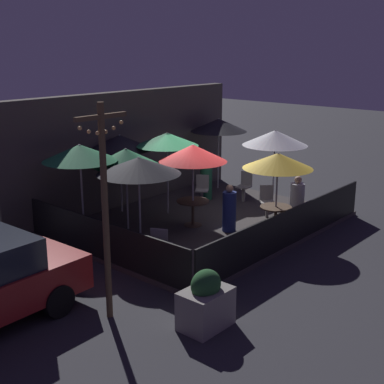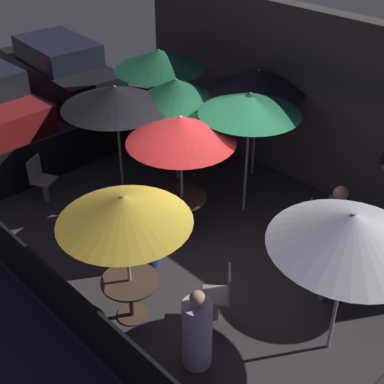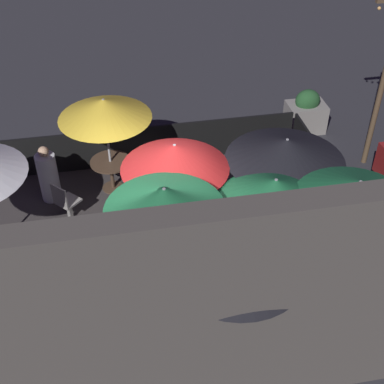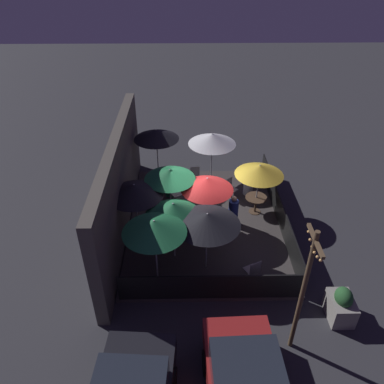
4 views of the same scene
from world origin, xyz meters
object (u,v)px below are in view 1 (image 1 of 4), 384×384
Objects in this scene: patio_chair_3 at (202,189)px; patron_0 at (206,181)px; dining_table_0 at (276,212)px; patio_chair_1 at (161,245)px; patio_umbrella_8 at (219,125)px; patio_umbrella_2 at (139,166)px; patron_1 at (297,200)px; patio_umbrella_7 at (120,142)px; patio_chair_2 at (245,185)px; planter_box at (206,302)px; patio_umbrella_5 at (167,139)px; patio_umbrella_0 at (278,161)px; dining_table_1 at (193,206)px; patron_2 at (229,210)px; patio_chair_0 at (267,200)px; patio_umbrella_4 at (80,153)px; patio_umbrella_6 at (275,138)px; patio_umbrella_1 at (193,153)px; light_post at (105,203)px; patio_umbrella_3 at (126,157)px.

patron_0 is (0.50, 0.24, 0.12)m from patio_chair_3.
dining_table_0 is 3.75m from patio_chair_1.
patio_umbrella_8 is at bearing -137.18° from patron_0.
dining_table_0 is at bearing -37.30° from patio_chair_1.
patio_umbrella_2 is 4.93m from patron_1.
patio_chair_2 is (3.34, -2.13, -1.59)m from patio_umbrella_7.
planter_box is (-1.97, -3.79, -1.64)m from patio_umbrella_2.
patio_umbrella_5 is 6.81m from planter_box.
patio_umbrella_0 reaches higher than patio_chair_1.
patron_2 is at bearing -73.60° from dining_table_1.
patio_chair_0 is at bearing -55.47° from patio_umbrella_7.
patio_umbrella_8 is at bearing 49.90° from patron_2.
patio_umbrella_2 is 0.92× the size of patio_umbrella_4.
patio_chair_0 is at bearing 62.57° from patio_chair_3.
patio_umbrella_4 reaches higher than dining_table_0.
patio_umbrella_6 is 2.07× the size of planter_box.
patio_umbrella_8 reaches higher than patio_umbrella_7.
patio_umbrella_1 is 1.78× the size of patron_1.
patio_umbrella_1 is at bearing -151.33° from patio_umbrella_8.
dining_table_0 is 5.23m from planter_box.
patio_chair_2 is at bearing 17.34° from light_post.
planter_box is (-4.25, -4.99, -1.86)m from patio_umbrella_5.
dining_table_1 is 0.95× the size of patio_chair_2.
dining_table_1 is at bearing 117.87° from patio_umbrella_0.
patio_umbrella_4 reaches higher than patron_0.
patio_umbrella_0 is 3.99m from patio_umbrella_3.
dining_table_0 is 2.98m from patio_chair_2.
patron_0 reaches higher than patron_2.
light_post is at bearing 119.07° from planter_box.
patron_0 is at bearing 31.80° from dining_table_1.
patron_2 is (-0.76, 0.98, -1.37)m from patio_umbrella_0.
patio_umbrella_3 is 1.65× the size of patron_0.
patio_umbrella_2 is 4.38m from patio_chair_0.
patio_umbrella_8 reaches higher than patron_2.
patio_chair_3 is at bearing 16.20° from patio_umbrella_2.
patio_umbrella_5 is (-0.70, 3.31, 0.28)m from patio_umbrella_0.
patio_umbrella_6 is at bearing -6.44° from dining_table_1.
patio_chair_1 is 5.78m from patio_chair_2.
patron_2 reaches higher than patio_chair_3.
patio_umbrella_7 reaches higher than dining_table_0.
planter_box reaches higher than patio_chair_1.
patio_umbrella_3 reaches higher than dining_table_1.
patio_umbrella_0 is 1.96m from patio_chair_0.
patron_2 is (2.78, -2.69, -1.63)m from patio_umbrella_4.
patio_umbrella_4 reaches higher than patio_umbrella_0.
light_post reaches higher than patio_umbrella_4.
patio_umbrella_2 reaches higher than planter_box.
patio_umbrella_4 is 1.05× the size of patio_umbrella_6.
patio_umbrella_8 reaches higher than patio_umbrella_1.
patio_chair_2 is at bearing 51.73° from dining_table_0.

